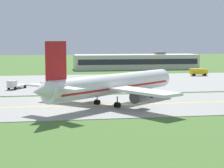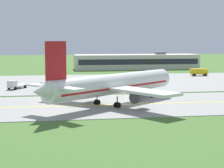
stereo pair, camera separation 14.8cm
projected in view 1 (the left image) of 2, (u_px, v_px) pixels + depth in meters
ground_plane at (125, 105)px, 82.15m from camera, size 500.00×500.00×0.00m
taxiway_strip at (125, 105)px, 82.14m from camera, size 240.00×28.00×0.10m
apron_pad at (130, 82)px, 124.95m from camera, size 140.00×52.00×0.10m
taxiway_centreline at (125, 104)px, 82.13m from camera, size 220.00×0.60×0.01m
airplane_lead at (112, 85)px, 80.85m from camera, size 32.87×29.54×12.70m
service_truck_baggage at (198, 72)px, 144.74m from camera, size 6.20×2.88×2.60m
service_truck_fuel at (15, 85)px, 106.64m from camera, size 5.21×6.48×2.59m
terminal_building at (136, 62)px, 177.01m from camera, size 52.82×12.08×7.41m
traffic_cone_near_edge at (55, 96)px, 92.46m from camera, size 0.44×0.44×0.60m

